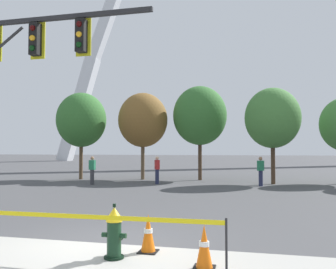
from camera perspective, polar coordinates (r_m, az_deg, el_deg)
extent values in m
plane|color=#474749|center=(7.92, -9.85, -16.84)|extent=(240.00, 240.00, 0.00)
cylinder|color=black|center=(6.90, -8.61, -18.81)|extent=(0.36, 0.36, 0.05)
cylinder|color=#14331E|center=(6.82, -8.59, -16.11)|extent=(0.26, 0.26, 0.62)
cylinder|color=gold|center=(6.75, -8.57, -13.39)|extent=(0.30, 0.30, 0.04)
cone|color=gold|center=(6.72, -8.57, -12.30)|extent=(0.30, 0.30, 0.22)
cylinder|color=black|center=(6.70, -8.56, -11.12)|extent=(0.06, 0.06, 0.06)
cylinder|color=#14331E|center=(6.87, -10.04, -15.46)|extent=(0.10, 0.09, 0.09)
cylinder|color=#14331E|center=(6.74, -7.11, -15.74)|extent=(0.10, 0.09, 0.09)
cylinder|color=#14331E|center=(7.00, -7.96, -16.00)|extent=(0.13, 0.14, 0.13)
cylinder|color=black|center=(7.08, -7.72, -15.86)|extent=(0.15, 0.03, 0.15)
cylinder|color=#232326|center=(6.14, 9.30, -16.97)|extent=(0.04, 0.04, 0.86)
cube|color=yellow|center=(6.71, -13.51, -12.61)|extent=(5.08, 0.05, 0.08)
cube|color=black|center=(7.23, -3.18, -18.17)|extent=(0.36, 0.36, 0.03)
cone|color=orange|center=(7.14, -3.18, -15.34)|extent=(0.28, 0.28, 0.70)
cylinder|color=white|center=(7.13, -3.17, -15.07)|extent=(0.17, 0.17, 0.08)
cube|color=black|center=(6.34, 5.81, -20.43)|extent=(0.36, 0.36, 0.03)
cone|color=orange|center=(6.23, 5.79, -17.24)|extent=(0.28, 0.28, 0.70)
cylinder|color=white|center=(6.23, 5.79, -16.93)|extent=(0.17, 0.17, 0.08)
cube|color=#232326|center=(10.97, -19.02, 17.01)|extent=(6.20, 0.12, 0.12)
cylinder|color=#232326|center=(11.48, -24.45, 13.32)|extent=(1.11, 0.08, 0.81)
cube|color=black|center=(10.95, -20.43, 14.03)|extent=(0.26, 0.24, 0.90)
cube|color=gold|center=(11.07, -20.02, 13.85)|extent=(0.44, 0.03, 1.04)
sphere|color=#360606|center=(10.93, -20.80, 15.60)|extent=(0.16, 0.16, 0.16)
sphere|color=orange|center=(10.85, -20.82, 14.20)|extent=(0.16, 0.16, 0.16)
sphere|color=black|center=(10.77, -20.84, 12.77)|extent=(0.16, 0.16, 0.16)
cube|color=black|center=(10.27, -13.68, 15.06)|extent=(0.26, 0.24, 0.90)
cube|color=gold|center=(10.39, -13.32, 14.85)|extent=(0.44, 0.03, 1.04)
sphere|color=#360606|center=(10.25, -14.00, 16.75)|extent=(0.16, 0.16, 0.16)
sphere|color=orange|center=(10.16, -14.02, 15.26)|extent=(0.16, 0.16, 0.16)
sphere|color=black|center=(10.08, -14.04, 13.74)|extent=(0.16, 0.16, 0.16)
cube|color=silver|center=(65.12, -14.09, 3.80)|extent=(7.42, 2.14, 18.60)
cube|color=silver|center=(66.60, -9.64, 17.88)|extent=(7.17, 1.91, 15.08)
cylinder|color=brown|center=(24.58, -13.71, -4.07)|extent=(0.24, 0.24, 2.48)
ellipsoid|color=#336B2D|center=(24.65, -13.64, 2.29)|extent=(3.31, 3.31, 3.64)
cylinder|color=brown|center=(23.84, -4.05, -4.20)|extent=(0.24, 0.24, 2.47)
ellipsoid|color=brown|center=(23.91, -4.03, 2.32)|extent=(3.29, 3.29, 3.62)
cylinder|color=#473323|center=(23.37, 5.12, -4.04)|extent=(0.24, 0.24, 2.63)
ellipsoid|color=#336B2D|center=(23.47, 5.10, 3.03)|extent=(3.50, 3.50, 3.85)
cylinder|color=#473323|center=(21.42, 16.41, -4.43)|extent=(0.24, 0.24, 2.38)
ellipsoid|color=#427A38|center=(21.49, 16.33, 2.55)|extent=(3.17, 3.17, 3.49)
cylinder|color=#38383D|center=(20.73, -12.01, -6.67)|extent=(0.22, 0.22, 0.84)
cube|color=#23754C|center=(20.69, -11.99, -4.77)|extent=(0.36, 0.24, 0.54)
sphere|color=#936B4C|center=(20.68, -11.98, -3.72)|extent=(0.20, 0.20, 0.20)
cylinder|color=#232847|center=(20.67, -1.75, -6.74)|extent=(0.22, 0.22, 0.84)
cube|color=#B22323|center=(20.63, -1.74, -4.83)|extent=(0.36, 0.39, 0.54)
sphere|color=beige|center=(20.62, -1.74, -3.77)|extent=(0.20, 0.20, 0.20)
cylinder|color=#232847|center=(20.06, 14.57, -6.79)|extent=(0.22, 0.22, 0.84)
cube|color=#23754C|center=(20.02, 14.55, -4.82)|extent=(0.39, 0.37, 0.54)
sphere|color=#936B4C|center=(20.01, 14.54, -3.74)|extent=(0.20, 0.20, 0.20)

